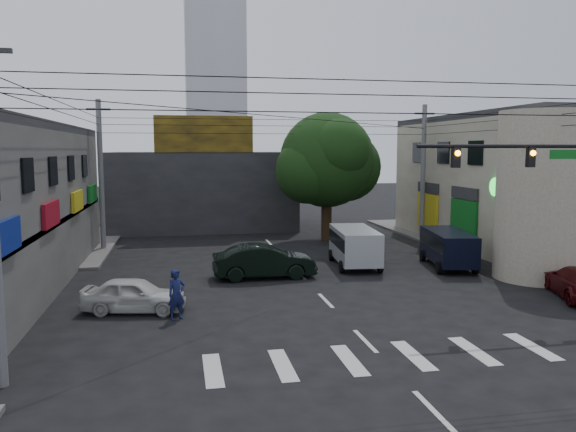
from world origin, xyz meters
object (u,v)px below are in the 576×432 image
object	(u,v)px
street_tree	(327,160)
white_compact	(134,295)
traffic_gantry	(549,186)
utility_pole_far_right	(423,173)
dark_sedan	(264,261)
traffic_officer	(177,295)
navy_van	(448,249)
silver_minivan	(355,248)
utility_pole_far_left	(101,176)

from	to	relation	value
street_tree	white_compact	bearing A→B (deg)	-127.48
traffic_gantry	white_compact	xyz separation A→B (m)	(-15.43, 2.87, -4.16)
utility_pole_far_right	dark_sedan	bearing A→B (deg)	-142.77
street_tree	white_compact	distance (m)	19.67
traffic_officer	utility_pole_far_right	bearing A→B (deg)	14.63
street_tree	navy_van	size ratio (longest dim) A/B	1.73
dark_sedan	traffic_gantry	bearing A→B (deg)	-128.88
street_tree	silver_minivan	distance (m)	9.75
white_compact	traffic_officer	size ratio (longest dim) A/B	2.23
traffic_gantry	utility_pole_far_left	distance (m)	25.00
dark_sedan	street_tree	bearing A→B (deg)	-30.16
navy_van	silver_minivan	bearing A→B (deg)	86.87
street_tree	navy_van	distance (m)	11.50
street_tree	dark_sedan	world-z (taller)	street_tree
white_compact	silver_minivan	world-z (taller)	silver_minivan
street_tree	utility_pole_far_left	size ratio (longest dim) A/B	0.95
traffic_gantry	dark_sedan	bearing A→B (deg)	141.85
utility_pole_far_left	utility_pole_far_right	xyz separation A→B (m)	(21.00, 0.00, 0.00)
utility_pole_far_right	white_compact	size ratio (longest dim) A/B	2.22
traffic_gantry	traffic_officer	distance (m)	14.45
traffic_officer	traffic_gantry	bearing A→B (deg)	-34.94
street_tree	traffic_gantry	size ratio (longest dim) A/B	1.21
dark_sedan	navy_van	size ratio (longest dim) A/B	0.98
traffic_gantry	navy_van	distance (m)	9.09
street_tree	traffic_officer	xyz separation A→B (m)	(-10.00, -16.43, -4.54)
utility_pole_far_right	silver_minivan	world-z (taller)	utility_pole_far_right
street_tree	utility_pole_far_right	xyz separation A→B (m)	(6.50, -1.00, -0.87)
white_compact	silver_minivan	size ratio (longest dim) A/B	0.85
utility_pole_far_right	silver_minivan	xyz separation A→B (m)	(-7.24, -7.64, -3.59)
utility_pole_far_right	traffic_officer	distance (m)	22.89
traffic_gantry	navy_van	xyz separation A→B (m)	(0.20, 8.22, -3.87)
navy_van	traffic_officer	xyz separation A→B (m)	(-14.02, -6.64, -0.03)
dark_sedan	silver_minivan	world-z (taller)	silver_minivan
street_tree	traffic_gantry	world-z (taller)	street_tree
dark_sedan	navy_van	bearing A→B (deg)	-87.20
street_tree	traffic_officer	bearing A→B (deg)	-121.33
utility_pole_far_right	traffic_officer	xyz separation A→B (m)	(-16.50, -15.43, -3.67)
street_tree	traffic_gantry	xyz separation A→B (m)	(3.82, -18.00, -0.64)
street_tree	silver_minivan	bearing A→B (deg)	-94.90
white_compact	dark_sedan	bearing A→B (deg)	-39.16
navy_van	utility_pole_far_left	bearing A→B (deg)	75.06
street_tree	dark_sedan	size ratio (longest dim) A/B	1.76
traffic_gantry	dark_sedan	distance (m)	12.96
dark_sedan	silver_minivan	distance (m)	5.42
utility_pole_far_left	traffic_gantry	bearing A→B (deg)	-42.86
street_tree	dark_sedan	bearing A→B (deg)	-119.43
street_tree	white_compact	xyz separation A→B (m)	(-11.60, -15.13, -4.81)
navy_van	dark_sedan	bearing A→B (deg)	103.97
street_tree	white_compact	size ratio (longest dim) A/B	2.10
street_tree	dark_sedan	distance (m)	12.81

